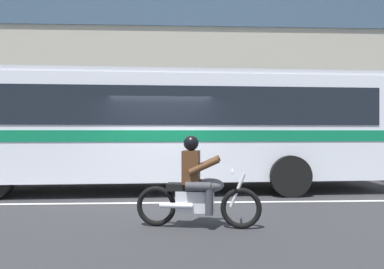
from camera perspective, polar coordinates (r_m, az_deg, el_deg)
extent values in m
plane|color=#2B2B2D|center=(9.02, -4.81, -9.98)|extent=(60.00, 60.00, 0.00)
cube|color=#B7B2A8|center=(14.06, -4.02, -5.95)|extent=(28.00, 3.80, 0.15)
cube|color=silver|center=(8.44, -4.97, -10.69)|extent=(26.60, 0.14, 0.01)
cube|color=gray|center=(16.62, -3.83, 12.05)|extent=(28.00, 0.80, 9.98)
cube|color=#384C60|center=(15.95, -3.86, 7.10)|extent=(25.76, 0.10, 1.40)
cube|color=#384C60|center=(16.72, -3.87, 19.08)|extent=(25.76, 0.10, 1.40)
cube|color=silver|center=(10.09, -5.80, 0.98)|extent=(12.55, 3.05, 2.70)
cube|color=black|center=(10.11, -5.80, 4.10)|extent=(11.56, 3.05, 0.96)
cube|color=#0F7247|center=(10.09, -5.80, -0.15)|extent=(12.30, 3.07, 0.28)
cube|color=#BABCC3|center=(10.20, -5.80, 8.93)|extent=(12.30, 2.91, 0.16)
cylinder|color=black|center=(9.41, 15.24, -6.36)|extent=(1.04, 0.30, 1.04)
torus|color=black|center=(6.22, 7.76, -11.46)|extent=(0.70, 0.20, 0.69)
torus|color=black|center=(6.37, -5.67, -11.19)|extent=(0.70, 0.20, 0.69)
cube|color=silver|center=(6.24, 0.50, -10.49)|extent=(0.68, 0.38, 0.36)
ellipsoid|color=#59565B|center=(6.17, 2.83, -7.98)|extent=(0.52, 0.35, 0.24)
cube|color=black|center=(6.22, -1.35, -8.28)|extent=(0.60, 0.35, 0.12)
cylinder|color=silver|center=(6.17, 7.20, -8.73)|extent=(0.28, 0.10, 0.58)
cylinder|color=silver|center=(6.13, 6.45, -5.78)|extent=(0.14, 0.64, 0.04)
cylinder|color=silver|center=(6.13, -2.51, -11.16)|extent=(0.56, 0.18, 0.09)
cube|color=#4C2D19|center=(6.16, -0.15, -5.18)|extent=(0.34, 0.40, 0.56)
sphere|color=black|center=(6.14, -0.15, -1.36)|extent=(0.26, 0.26, 0.26)
cylinder|color=#38383D|center=(6.36, 1.31, -7.72)|extent=(0.44, 0.22, 0.15)
cylinder|color=#38383D|center=(6.39, 2.94, -9.88)|extent=(0.13, 0.13, 0.46)
cylinder|color=#38383D|center=(6.01, 0.98, -8.20)|extent=(0.44, 0.22, 0.15)
cylinder|color=#38383D|center=(6.03, 2.71, -10.48)|extent=(0.13, 0.13, 0.46)
cylinder|color=#4C2D19|center=(6.33, 2.23, -4.66)|extent=(0.53, 0.19, 0.32)
cylinder|color=#4C2D19|center=(5.94, 1.93, -5.00)|extent=(0.53, 0.19, 0.32)
cylinder|color=red|center=(12.93, 11.45, -4.88)|extent=(0.22, 0.22, 0.58)
sphere|color=red|center=(12.90, 11.45, -3.29)|extent=(0.20, 0.20, 0.20)
cylinder|color=red|center=(12.79, 11.60, -4.81)|extent=(0.09, 0.10, 0.09)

